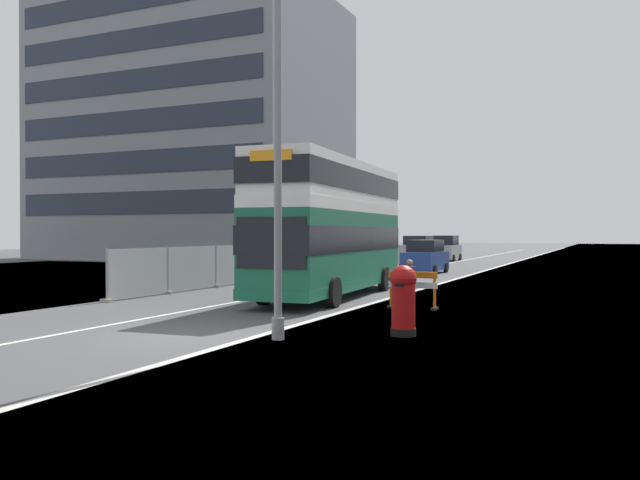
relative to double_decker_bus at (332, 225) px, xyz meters
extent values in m
cube|color=#424244|center=(0.57, -10.03, -2.76)|extent=(140.00, 280.00, 0.10)
cube|color=#B2AFA8|center=(2.20, -10.03, -2.72)|extent=(0.24, 196.00, 0.01)
cube|color=silver|center=(-2.30, -10.03, -2.72)|extent=(0.16, 168.00, 0.01)
cube|color=#196042|center=(0.00, 0.01, -0.93)|extent=(3.33, 11.35, 2.86)
cube|color=white|center=(0.00, 0.01, 0.69)|extent=(3.33, 11.35, 0.40)
cube|color=white|center=(0.00, 0.01, 1.64)|extent=(3.30, 11.24, 1.49)
cube|color=black|center=(0.00, 0.01, -0.51)|extent=(3.36, 11.46, 0.91)
cube|color=black|center=(0.00, 0.01, 1.64)|extent=(3.35, 11.41, 0.82)
cube|color=black|center=(0.43, -5.59, -0.58)|extent=(2.28, 0.23, 1.57)
cube|color=orange|center=(0.43, -5.59, 2.05)|extent=(1.37, 0.16, 0.32)
cube|color=#196042|center=(0.00, 0.01, -2.18)|extent=(3.36, 11.46, 0.36)
cylinder|color=black|center=(-0.97, -3.55, -2.21)|extent=(0.38, 1.02, 1.00)
cylinder|color=black|center=(1.50, -3.36, -2.21)|extent=(0.38, 1.02, 1.00)
cylinder|color=black|center=(-1.47, 2.98, -2.21)|extent=(0.38, 1.02, 1.00)
cylinder|color=black|center=(1.00, 3.17, -2.21)|extent=(0.38, 1.02, 1.00)
cylinder|color=gray|center=(2.87, -9.71, 1.57)|extent=(0.18, 0.18, 8.57)
cylinder|color=gray|center=(2.87, -9.71, -2.46)|extent=(0.29, 0.29, 0.50)
cylinder|color=black|center=(5.30, -7.97, -2.62)|extent=(0.61, 0.61, 0.18)
cylinder|color=#AD0F0F|center=(5.30, -7.97, -1.94)|extent=(0.56, 0.56, 1.18)
sphere|color=#AD0F0F|center=(5.30, -7.97, -1.35)|extent=(0.63, 0.63, 0.63)
cube|color=black|center=(5.30, -8.26, -1.49)|extent=(0.22, 0.03, 0.07)
cube|color=orange|center=(3.94, -2.60, -1.62)|extent=(1.61, 0.12, 0.20)
cube|color=white|center=(3.94, -2.60, -1.94)|extent=(1.61, 0.12, 0.20)
cube|color=orange|center=(3.22, -2.59, -2.17)|extent=(0.07, 0.07, 1.09)
cube|color=black|center=(3.22, -2.59, -2.67)|extent=(0.15, 0.44, 0.08)
cube|color=orange|center=(4.67, -2.62, -2.17)|extent=(0.07, 0.07, 1.09)
cube|color=black|center=(4.67, -2.62, -2.67)|extent=(0.15, 0.44, 0.08)
cube|color=#A8AAAD|center=(-6.34, -3.46, -1.76)|extent=(0.04, 3.26, 1.81)
cube|color=#A8AAAD|center=(-6.34, -0.06, -1.76)|extent=(0.04, 3.26, 1.81)
cube|color=#A8AAAD|center=(-6.34, 3.34, -1.76)|extent=(0.04, 3.26, 1.81)
cube|color=#A8AAAD|center=(-6.34, 6.74, -1.76)|extent=(0.04, 3.26, 1.81)
cube|color=#A8AAAD|center=(-6.34, 10.14, -1.76)|extent=(0.04, 3.26, 1.81)
cube|color=#A8AAAD|center=(-6.34, 13.54, -1.76)|extent=(0.04, 3.26, 1.81)
cube|color=#A8AAAD|center=(-6.34, 16.94, -1.76)|extent=(0.04, 3.26, 1.81)
cylinder|color=#939699|center=(-6.34, -5.16, -1.76)|extent=(0.06, 0.06, 1.91)
cube|color=gray|center=(-6.34, -5.16, -2.65)|extent=(0.44, 0.20, 0.12)
cylinder|color=#939699|center=(-6.34, -1.76, -1.76)|extent=(0.06, 0.06, 1.91)
cube|color=gray|center=(-6.34, -1.76, -2.65)|extent=(0.44, 0.20, 0.12)
cylinder|color=#939699|center=(-6.34, 1.64, -1.76)|extent=(0.06, 0.06, 1.91)
cube|color=gray|center=(-6.34, 1.64, -2.65)|extent=(0.44, 0.20, 0.12)
cylinder|color=#939699|center=(-6.34, 5.04, -1.76)|extent=(0.06, 0.06, 1.91)
cube|color=gray|center=(-6.34, 5.04, -2.65)|extent=(0.44, 0.20, 0.12)
cylinder|color=#939699|center=(-6.34, 8.44, -1.76)|extent=(0.06, 0.06, 1.91)
cube|color=gray|center=(-6.34, 8.44, -2.65)|extent=(0.44, 0.20, 0.12)
cylinder|color=#939699|center=(-6.34, 11.84, -1.76)|extent=(0.06, 0.06, 1.91)
cube|color=gray|center=(-6.34, 11.84, -2.65)|extent=(0.44, 0.20, 0.12)
cylinder|color=#939699|center=(-6.34, 15.24, -1.76)|extent=(0.06, 0.06, 1.91)
cube|color=gray|center=(-6.34, 15.24, -2.65)|extent=(0.44, 0.20, 0.12)
cylinder|color=#939699|center=(-6.34, 18.64, -1.76)|extent=(0.06, 0.06, 1.91)
cube|color=gray|center=(-6.34, 18.64, -2.65)|extent=(0.44, 0.20, 0.12)
cube|color=navy|center=(-0.53, 15.26, -1.97)|extent=(1.81, 4.39, 1.11)
cube|color=black|center=(-0.53, 15.26, -1.06)|extent=(1.67, 2.42, 0.71)
cylinder|color=black|center=(0.38, 16.62, -2.41)|extent=(0.20, 0.60, 0.60)
cylinder|color=black|center=(-1.44, 16.62, -2.41)|extent=(0.20, 0.60, 0.60)
cylinder|color=black|center=(0.38, 13.90, -2.41)|extent=(0.20, 0.60, 0.60)
cylinder|color=black|center=(-1.44, 13.90, -2.41)|extent=(0.20, 0.60, 0.60)
cube|color=gray|center=(-3.41, 23.83, -1.86)|extent=(1.84, 3.95, 1.35)
cube|color=black|center=(-3.41, 23.83, -0.85)|extent=(1.69, 2.17, 0.67)
cylinder|color=black|center=(-2.49, 25.06, -2.41)|extent=(0.20, 0.60, 0.60)
cylinder|color=black|center=(-4.33, 25.06, -2.41)|extent=(0.20, 0.60, 0.60)
cylinder|color=black|center=(-2.49, 22.61, -2.41)|extent=(0.20, 0.60, 0.60)
cylinder|color=black|center=(-4.33, 22.61, -2.41)|extent=(0.20, 0.60, 0.60)
cube|color=gray|center=(-3.49, 32.69, -1.94)|extent=(1.83, 4.00, 1.18)
cube|color=black|center=(-3.49, 32.69, -0.94)|extent=(1.68, 2.20, 0.82)
cylinder|color=black|center=(-2.58, 33.93, -2.41)|extent=(0.20, 0.60, 0.60)
cylinder|color=black|center=(-4.41, 33.93, -2.41)|extent=(0.20, 0.60, 0.60)
cylinder|color=black|center=(-2.58, 31.45, -2.41)|extent=(0.20, 0.60, 0.60)
cylinder|color=black|center=(-4.41, 31.45, -2.41)|extent=(0.20, 0.60, 0.60)
cylinder|color=#4C3D2D|center=(-14.18, 21.02, -0.46)|extent=(0.31, 0.31, 4.50)
cylinder|color=#4C3D2D|center=(-13.45, 21.00, 1.12)|extent=(1.54, 0.15, 1.55)
cylinder|color=#4C3D2D|center=(-13.89, 21.60, 0.88)|extent=(0.70, 1.26, 1.06)
cylinder|color=#4C3D2D|center=(-15.05, 21.49, 2.15)|extent=(1.82, 1.03, 1.44)
cylinder|color=#4C3D2D|center=(-14.89, 20.73, 0.90)|extent=(1.54, 0.74, 1.37)
cylinder|color=#4C3D2D|center=(-13.84, 20.40, 0.39)|extent=(0.81, 1.36, 0.98)
cylinder|color=#4C3D2D|center=(-12.26, 36.20, -0.61)|extent=(0.35, 0.35, 4.20)
cylinder|color=#4C3D2D|center=(-11.47, 36.15, 1.27)|extent=(1.66, 0.23, 1.28)
cylinder|color=#4C3D2D|center=(-11.94, 36.73, 0.39)|extent=(0.82, 1.20, 0.85)
cylinder|color=#4C3D2D|center=(-12.68, 36.80, 0.11)|extent=(1.02, 1.35, 1.08)
cylinder|color=#4C3D2D|center=(-12.81, 36.14, 1.68)|extent=(1.23, 0.28, 1.60)
cylinder|color=#4C3D2D|center=(-12.69, 35.74, 0.80)|extent=(1.02, 1.09, 2.05)
cylinder|color=#4C3D2D|center=(-11.93, 35.47, 0.99)|extent=(0.84, 1.63, 1.82)
cylinder|color=#2D3342|center=(3.99, -3.10, -2.30)|extent=(0.29, 0.29, 0.83)
cylinder|color=navy|center=(3.99, -3.10, -1.61)|extent=(0.34, 0.34, 0.55)
sphere|color=#937056|center=(3.99, -3.10, -1.22)|extent=(0.22, 0.22, 0.22)
cube|color=gray|center=(-26.98, 29.17, 9.17)|extent=(26.42, 17.26, 23.77)
cube|color=#232D3D|center=(-26.98, 20.51, 2.21)|extent=(24.84, 0.08, 1.90)
cube|color=#232D3D|center=(-26.98, 20.51, 5.61)|extent=(24.84, 0.08, 1.90)
cube|color=#232D3D|center=(-26.98, 20.51, 9.00)|extent=(24.84, 0.08, 1.90)
cube|color=#232D3D|center=(-26.98, 20.51, 12.40)|extent=(24.84, 0.08, 1.90)
cube|color=#232D3D|center=(-26.98, 20.51, 15.79)|extent=(24.84, 0.08, 1.90)
camera|label=1|loc=(9.92, -22.88, -0.26)|focal=36.81mm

